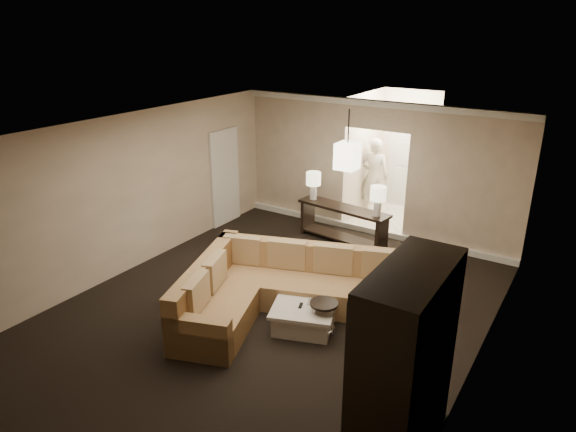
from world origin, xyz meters
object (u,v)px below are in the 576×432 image
Objects in this scene: sectional_sofa at (277,289)px; person at (374,172)px; armoire at (403,372)px; coffee_table at (304,315)px; drink_table at (324,311)px; console_table at (343,221)px.

person is at bearing 77.22° from sectional_sofa.
person reaches higher than sectional_sofa.
person is (-3.14, 6.53, -0.04)m from armoire.
person is at bearing 102.48° from coffee_table.
console_table is at bearing 112.04° from drink_table.
sectional_sofa is at bearing 169.33° from drink_table.
coffee_table is at bearing 179.43° from drink_table.
person is (-1.10, 4.97, 0.81)m from coffee_table.
drink_table is at bearing -60.85° from console_table.
coffee_table is at bearing -34.84° from sectional_sofa.
console_table is 4.00× the size of drink_table.
coffee_table is 0.57× the size of console_table.
person reaches higher than coffee_table.
sectional_sofa is 3.22m from armoire.
person reaches higher than console_table.
console_table is 5.55m from armoire.
console_table reaches higher than coffee_table.
person is (-1.42, 4.97, 0.63)m from drink_table.
armoire is 4.31× the size of drink_table.
drink_table is at bearing 94.86° from person.
sectional_sofa is at bearing 164.01° from coffee_table.
sectional_sofa is at bearing 146.61° from armoire.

